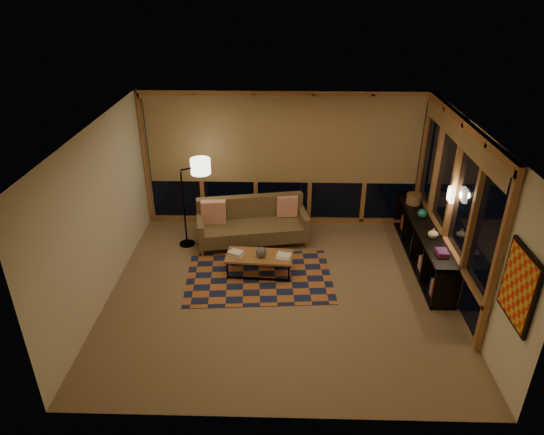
{
  "coord_description": "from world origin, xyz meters",
  "views": [
    {
      "loc": [
        0.03,
        -6.46,
        4.66
      ],
      "look_at": [
        -0.16,
        0.49,
        1.09
      ],
      "focal_mm": 32.0,
      "sensor_mm": 36.0,
      "label": 1
    }
  ],
  "objects_px": {
    "sofa": "(252,223)",
    "bookshelf": "(423,243)",
    "floor_lamp": "(184,205)",
    "coffee_table": "(259,265)"
  },
  "relations": [
    {
      "from": "coffee_table",
      "to": "bookshelf",
      "type": "xyz_separation_m",
      "value": [
        2.86,
        0.5,
        0.17
      ]
    },
    {
      "from": "sofa",
      "to": "coffee_table",
      "type": "relative_size",
      "value": 1.81
    },
    {
      "from": "coffee_table",
      "to": "floor_lamp",
      "type": "xyz_separation_m",
      "value": [
        -1.43,
        0.97,
        0.64
      ]
    },
    {
      "from": "sofa",
      "to": "bookshelf",
      "type": "xyz_separation_m",
      "value": [
        3.05,
        -0.56,
        -0.06
      ]
    },
    {
      "from": "sofa",
      "to": "floor_lamp",
      "type": "xyz_separation_m",
      "value": [
        -1.25,
        -0.09,
        0.41
      ]
    },
    {
      "from": "sofa",
      "to": "bookshelf",
      "type": "height_order",
      "value": "sofa"
    },
    {
      "from": "sofa",
      "to": "bookshelf",
      "type": "relative_size",
      "value": 0.71
    },
    {
      "from": "coffee_table",
      "to": "bookshelf",
      "type": "distance_m",
      "value": 2.91
    },
    {
      "from": "coffee_table",
      "to": "floor_lamp",
      "type": "relative_size",
      "value": 0.68
    },
    {
      "from": "sofa",
      "to": "coffee_table",
      "type": "bearing_deg",
      "value": -90.92
    }
  ]
}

